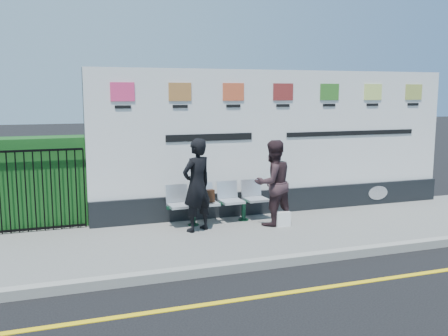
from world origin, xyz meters
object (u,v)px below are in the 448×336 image
object	(u,v)px
billboard	(280,151)
bench	(219,212)
woman_left	(197,185)
woman_right	(273,183)

from	to	relation	value
billboard	bench	distance (m)	1.96
bench	woman_left	xyz separation A→B (m)	(-0.57, -0.42, 0.64)
billboard	woman_right	world-z (taller)	billboard
bench	woman_left	size ratio (longest dim) A/B	1.17
bench	woman_right	distance (m)	1.21
woman_right	bench	bearing A→B (deg)	-39.67
bench	woman_left	distance (m)	0.96
woman_left	bench	bearing A→B (deg)	-168.19
billboard	woman_left	xyz separation A→B (m)	(-2.12, -0.93, -0.44)
billboard	bench	size ratio (longest dim) A/B	3.97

